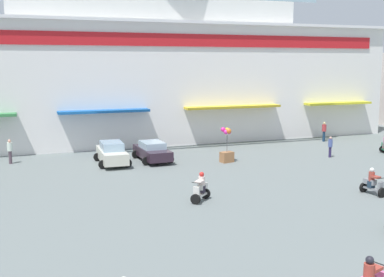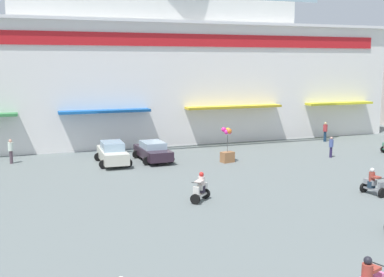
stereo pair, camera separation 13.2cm
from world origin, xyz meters
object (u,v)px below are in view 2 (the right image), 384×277
object	(u,v)px
pedestrian_1	(331,146)
pedestrian_2	(325,130)
parked_car_0	(112,153)
balloon_vendor_cart	(227,149)
parked_car_1	(153,151)
scooter_rider_7	(373,184)
pedestrian_0	(11,150)
scooter_rider_1	(201,189)

from	to	relation	value
pedestrian_1	pedestrian_2	bearing A→B (deg)	58.23
parked_car_0	balloon_vendor_cart	bearing A→B (deg)	-15.42
pedestrian_2	balloon_vendor_cart	world-z (taller)	balloon_vendor_cart
parked_car_0	parked_car_1	size ratio (longest dim) A/B	1.00
scooter_rider_7	pedestrian_0	bearing A→B (deg)	140.53
scooter_rider_1	balloon_vendor_cart	bearing A→B (deg)	58.16
scooter_rider_1	scooter_rider_7	distance (m)	9.33
parked_car_0	pedestrian_2	size ratio (longest dim) A/B	2.49
scooter_rider_7	pedestrian_0	size ratio (longest dim) A/B	0.85
parked_car_0	balloon_vendor_cart	xyz separation A→B (m)	(7.79, -2.15, 0.17)
balloon_vendor_cart	scooter_rider_7	bearing A→B (deg)	-69.36
pedestrian_1	pedestrian_2	distance (m)	7.41
scooter_rider_7	parked_car_1	bearing A→B (deg)	124.66
pedestrian_1	parked_car_1	bearing A→B (deg)	165.67
parked_car_0	pedestrian_2	world-z (taller)	pedestrian_2
pedestrian_0	balloon_vendor_cart	distance (m)	15.22
pedestrian_0	balloon_vendor_cart	world-z (taller)	balloon_vendor_cart
scooter_rider_1	pedestrian_2	xyz separation A→B (m)	(17.11, 13.68, 0.36)
scooter_rider_1	pedestrian_2	distance (m)	21.91
scooter_rider_1	balloon_vendor_cart	xyz separation A→B (m)	(5.20, 8.38, 0.32)
pedestrian_0	pedestrian_1	bearing A→B (deg)	-14.35
pedestrian_0	pedestrian_2	xyz separation A→B (m)	(26.37, 0.56, 0.02)
balloon_vendor_cart	pedestrian_2	bearing A→B (deg)	24.01
parked_car_0	pedestrian_1	bearing A→B (deg)	-11.28
pedestrian_1	balloon_vendor_cart	distance (m)	8.06
parked_car_1	pedestrian_2	distance (m)	17.02
balloon_vendor_cart	parked_car_1	bearing A→B (deg)	154.80
parked_car_1	balloon_vendor_cart	distance (m)	5.36
pedestrian_1	balloon_vendor_cart	world-z (taller)	balloon_vendor_cart
pedestrian_0	pedestrian_2	distance (m)	26.37
parked_car_0	parked_car_1	xyz separation A→B (m)	(2.94, 0.13, -0.07)
pedestrian_2	parked_car_0	bearing A→B (deg)	-170.90
pedestrian_1	pedestrian_2	world-z (taller)	pedestrian_2
parked_car_1	balloon_vendor_cart	xyz separation A→B (m)	(4.85, -2.28, 0.24)
parked_car_0	scooter_rider_7	size ratio (longest dim) A/B	2.99
parked_car_0	pedestrian_1	distance (m)	16.10
scooter_rider_1	parked_car_1	bearing A→B (deg)	88.08
parked_car_0	balloon_vendor_cart	distance (m)	8.08
pedestrian_0	pedestrian_2	bearing A→B (deg)	1.21
pedestrian_0	scooter_rider_7	bearing A→B (deg)	-39.47
scooter_rider_1	pedestrian_2	size ratio (longest dim) A/B	0.86
pedestrian_0	balloon_vendor_cart	xyz separation A→B (m)	(14.46, -4.75, -0.02)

